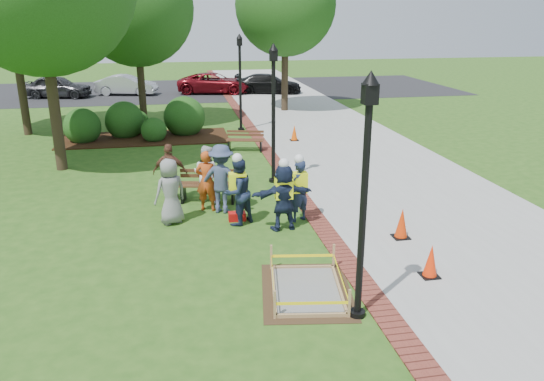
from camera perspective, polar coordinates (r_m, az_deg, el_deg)
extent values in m
plane|color=#285116|center=(12.02, -1.31, -6.46)|extent=(100.00, 100.00, 0.00)
cube|color=#9E9E99|center=(22.40, 7.26, 5.29)|extent=(6.00, 60.00, 0.02)
cube|color=maroon|center=(21.65, -1.01, 4.99)|extent=(0.50, 60.00, 0.03)
cube|color=#381E0F|center=(23.35, -13.47, 5.49)|extent=(7.00, 3.00, 0.05)
cube|color=black|center=(38.14, -7.98, 10.69)|extent=(36.00, 12.00, 0.01)
cube|color=#47331E|center=(10.38, 3.74, -10.74)|extent=(2.02, 2.53, 0.01)
cube|color=gray|center=(10.38, 3.74, -10.67)|extent=(1.46, 1.96, 0.04)
cube|color=tan|center=(10.37, 3.74, -10.57)|extent=(1.59, 2.10, 0.08)
cube|color=tan|center=(10.25, 3.77, -9.42)|extent=(1.63, 2.13, 0.55)
cube|color=yellow|center=(10.24, 3.77, -9.30)|extent=(1.57, 2.07, 0.06)
cube|color=brown|center=(15.01, -6.91, 0.64)|extent=(1.71, 0.82, 0.04)
cube|color=brown|center=(15.18, -6.80, 1.85)|extent=(1.61, 0.39, 0.26)
cube|color=black|center=(15.09, -6.87, -0.31)|extent=(1.57, 0.85, 0.48)
cube|color=brown|center=(20.55, -2.93, 5.45)|extent=(1.49, 0.75, 0.04)
cube|color=brown|center=(20.73, -2.87, 6.19)|extent=(1.40, 0.38, 0.23)
cube|color=black|center=(20.61, -2.91, 4.83)|extent=(1.37, 0.77, 0.42)
cube|color=black|center=(11.32, 16.56, -8.80)|extent=(0.36, 0.36, 0.05)
cone|color=#FF3008|center=(11.17, 16.73, -7.17)|extent=(0.29, 0.29, 0.67)
cube|color=black|center=(12.99, 13.66, -4.90)|extent=(0.38, 0.38, 0.05)
cone|color=red|center=(12.85, 13.79, -3.36)|extent=(0.30, 0.30, 0.70)
cube|color=black|center=(22.33, 2.41, 5.42)|extent=(0.34, 0.34, 0.04)
cone|color=#FD5607|center=(22.26, 2.42, 6.26)|extent=(0.27, 0.27, 0.63)
cube|color=#B40F0D|center=(13.68, -3.78, -2.80)|extent=(0.44, 0.25, 0.22)
cylinder|color=black|center=(8.89, 9.75, -2.66)|extent=(0.12, 0.12, 3.80)
cube|color=black|center=(8.39, 10.49, 10.19)|extent=(0.22, 0.22, 0.32)
cone|color=black|center=(8.36, 10.60, 11.88)|extent=(0.28, 0.28, 0.22)
cylinder|color=black|center=(9.71, 9.15, -12.90)|extent=(0.28, 0.28, 0.10)
cylinder|color=black|center=(16.35, 0.15, 7.32)|extent=(0.12, 0.12, 3.80)
cube|color=black|center=(16.08, 0.16, 14.32)|extent=(0.22, 0.22, 0.32)
cone|color=black|center=(16.06, 0.16, 15.21)|extent=(0.28, 0.28, 0.22)
cylinder|color=black|center=(16.81, 0.15, 1.12)|extent=(0.28, 0.28, 0.10)
cylinder|color=black|center=(24.15, -3.43, 10.92)|extent=(0.12, 0.12, 3.80)
cube|color=black|center=(23.97, -3.52, 15.67)|extent=(0.22, 0.22, 0.32)
cone|color=black|center=(23.96, -3.53, 16.26)|extent=(0.28, 0.28, 0.22)
cylinder|color=black|center=(24.47, -3.34, 6.62)|extent=(0.28, 0.28, 0.10)
cylinder|color=#3D2D1E|center=(19.06, -22.51, 9.43)|extent=(0.36, 0.36, 5.04)
cylinder|color=#3D2D1E|center=(25.75, -13.91, 11.55)|extent=(0.33, 0.33, 4.38)
sphere|color=#1D4313|center=(25.59, -14.48, 18.50)|extent=(5.15, 5.15, 5.15)
cylinder|color=#3D2D1E|center=(29.26, 1.39, 12.99)|extent=(0.36, 0.36, 4.53)
sphere|color=#1D4313|center=(29.13, 1.44, 19.34)|extent=(5.26, 5.26, 5.26)
cylinder|color=#3D2D1E|center=(25.51, -25.49, 11.00)|extent=(0.34, 0.34, 5.03)
sphere|color=#1D4313|center=(23.49, -19.56, 4.96)|extent=(1.52, 1.52, 1.52)
sphere|color=#1D4313|center=(23.95, -15.44, 5.61)|extent=(1.65, 1.65, 1.65)
sphere|color=#1D4313|center=(22.82, -12.51, 5.22)|extent=(1.06, 1.06, 1.06)
sphere|color=#1D4313|center=(23.91, -9.30, 6.01)|extent=(1.80, 1.80, 1.80)
sphere|color=#1D4313|center=(24.50, -14.26, 5.98)|extent=(1.13, 1.13, 1.13)
imported|color=gray|center=(13.50, -10.89, -0.11)|extent=(0.64, 0.55, 1.68)
imported|color=#BA4415|center=(14.25, -7.04, 1.02)|extent=(0.61, 0.50, 1.65)
imported|color=silver|center=(14.93, -7.07, 1.78)|extent=(0.62, 0.56, 1.62)
imported|color=brown|center=(15.19, -10.90, 1.91)|extent=(0.57, 0.42, 1.64)
imported|color=#384363|center=(14.05, -5.44, 1.24)|extent=(0.69, 0.58, 1.85)
imported|color=#1B2348|center=(12.87, 1.26, -0.74)|extent=(0.57, 0.40, 1.66)
cube|color=#E4F814|center=(12.80, 1.27, 0.26)|extent=(0.42, 0.26, 0.52)
sphere|color=white|center=(12.61, 1.29, 2.94)|extent=(0.25, 0.25, 0.25)
imported|color=#17253E|center=(13.42, 2.88, -0.04)|extent=(0.61, 0.53, 1.62)
cube|color=#E4F814|center=(13.35, 2.89, 0.89)|extent=(0.42, 0.26, 0.52)
sphere|color=white|center=(13.18, 2.93, 3.39)|extent=(0.25, 0.25, 0.25)
imported|color=#192442|center=(13.21, -3.69, -0.18)|extent=(0.64, 0.60, 1.70)
cube|color=#E4F814|center=(13.14, -3.71, 0.82)|extent=(0.42, 0.26, 0.52)
sphere|color=white|center=(12.96, -3.77, 3.48)|extent=(0.25, 0.25, 0.25)
imported|color=#2C2B2E|center=(36.71, -21.95, 9.24)|extent=(2.86, 4.94, 1.51)
imported|color=#B2B2B7|center=(36.56, -15.29, 9.88)|extent=(2.80, 4.60, 1.40)
imported|color=maroon|center=(36.29, -6.16, 10.36)|extent=(2.85, 4.81, 1.47)
imported|color=black|center=(36.10, -0.38, 10.42)|extent=(2.85, 4.56, 1.38)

